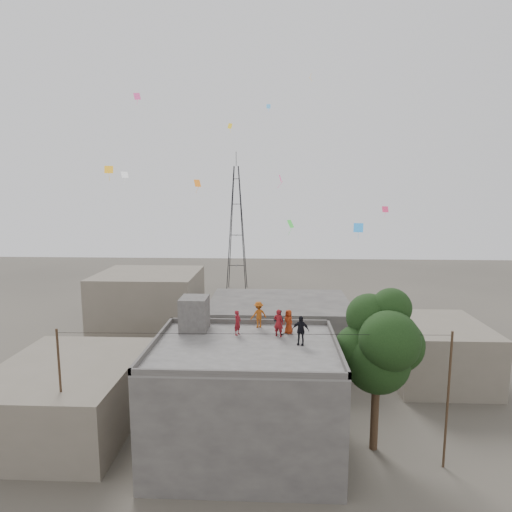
% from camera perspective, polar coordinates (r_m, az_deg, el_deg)
% --- Properties ---
extents(ground, '(140.00, 140.00, 0.00)m').
position_cam_1_polar(ground, '(26.25, -1.46, -24.46)').
color(ground, '#403C34').
rests_on(ground, ground).
extents(main_building, '(10.00, 8.00, 6.10)m').
position_cam_1_polar(main_building, '(24.73, -1.49, -18.52)').
color(main_building, '#44413F').
rests_on(main_building, ground).
extents(parapet, '(10.00, 8.00, 0.30)m').
position_cam_1_polar(parapet, '(23.45, -1.52, -11.54)').
color(parapet, '#44413F').
rests_on(parapet, main_building).
extents(stair_head_box, '(1.60, 1.80, 2.00)m').
position_cam_1_polar(stair_head_box, '(26.04, -8.22, -7.60)').
color(stair_head_box, '#44413F').
rests_on(stair_head_box, main_building).
extents(neighbor_west, '(8.00, 10.00, 4.00)m').
position_cam_1_polar(neighbor_west, '(29.73, -23.83, -16.67)').
color(neighbor_west, '#6A6153').
rests_on(neighbor_west, ground).
extents(neighbor_north, '(12.00, 9.00, 5.00)m').
position_cam_1_polar(neighbor_north, '(37.86, 3.09, -9.65)').
color(neighbor_north, '#44413F').
rests_on(neighbor_north, ground).
extents(neighbor_northwest, '(9.00, 8.00, 7.00)m').
position_cam_1_polar(neighbor_northwest, '(41.14, -14.01, -6.96)').
color(neighbor_northwest, '#6A6153').
rests_on(neighbor_northwest, ground).
extents(neighbor_east, '(7.00, 8.00, 4.40)m').
position_cam_1_polar(neighbor_east, '(36.36, 22.83, -11.60)').
color(neighbor_east, '#6A6153').
rests_on(neighbor_east, ground).
extents(tree, '(4.90, 4.60, 9.10)m').
position_cam_1_polar(tree, '(24.69, 16.25, -11.20)').
color(tree, black).
rests_on(tree, ground).
extents(utility_line, '(20.12, 0.62, 7.40)m').
position_cam_1_polar(utility_line, '(23.24, -0.43, -18.25)').
color(utility_line, black).
rests_on(utility_line, ground).
extents(transmission_tower, '(2.97, 2.97, 20.01)m').
position_cam_1_polar(transmission_tower, '(62.44, -2.60, 3.69)').
color(transmission_tower, black).
rests_on(transmission_tower, ground).
extents(person_red_adult, '(0.68, 0.58, 1.59)m').
position_cam_1_polar(person_red_adult, '(24.72, 3.02, -8.90)').
color(person_red_adult, maroon).
rests_on(person_red_adult, main_building).
extents(person_orange_child, '(0.79, 0.82, 1.41)m').
position_cam_1_polar(person_orange_child, '(25.31, 4.37, -8.71)').
color(person_orange_child, '#9E3112').
rests_on(person_orange_child, main_building).
extents(person_dark_child, '(0.89, 0.84, 1.46)m').
position_cam_1_polar(person_dark_child, '(25.15, 3.03, -8.75)').
color(person_dark_child, black).
rests_on(person_dark_child, main_building).
extents(person_dark_adult, '(1.00, 0.59, 1.60)m').
position_cam_1_polar(person_dark_adult, '(23.53, 5.96, -9.84)').
color(person_dark_adult, black).
rests_on(person_dark_adult, main_building).
extents(person_orange_adult, '(1.20, 1.00, 1.61)m').
position_cam_1_polar(person_orange_adult, '(26.27, 0.35, -7.81)').
color(person_orange_adult, '#A34C12').
rests_on(person_orange_adult, main_building).
extents(person_red_child, '(0.54, 0.62, 1.44)m').
position_cam_1_polar(person_red_child, '(25.01, -2.47, -8.88)').
color(person_red_child, maroon).
rests_on(person_red_child, main_building).
extents(kites, '(19.50, 17.20, 11.43)m').
position_cam_1_polar(kites, '(29.40, 0.73, 10.64)').
color(kites, orange).
rests_on(kites, ground).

